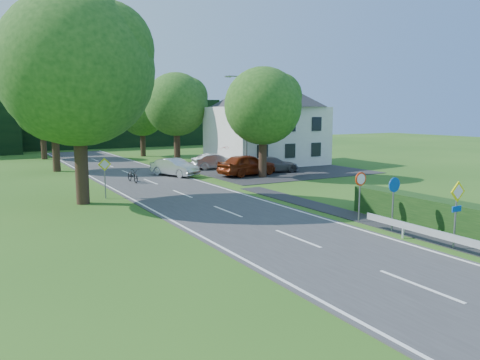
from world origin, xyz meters
TOP-DOWN VIEW (x-y plane):
  - road at (0.00, 20.00)m, footprint 7.00×80.00m
  - parking_pad at (12.00, 33.00)m, footprint 14.00×16.00m
  - line_edge_left at (-3.25, 20.00)m, footprint 0.12×80.00m
  - line_edge_right at (3.25, 20.00)m, footprint 0.12×80.00m
  - line_centre at (0.00, 20.00)m, footprint 0.12×80.00m
  - tree_main at (-6.00, 24.00)m, footprint 9.40×9.40m
  - tree_left_far at (-5.00, 40.00)m, footprint 7.00×7.00m
  - tree_right_far at (7.00, 42.00)m, footprint 7.40×7.40m
  - tree_left_back at (-4.50, 52.00)m, footprint 6.60×6.60m
  - tree_right_back at (6.00, 50.00)m, footprint 6.20×6.20m
  - tree_right_mid at (8.50, 28.00)m, footprint 7.00×7.00m
  - treeline_right at (8.00, 66.00)m, footprint 30.00×5.00m
  - house_white at (14.00, 36.00)m, footprint 10.60×8.40m
  - streetlight at (8.06, 30.00)m, footprint 2.03×0.18m
  - sign_priority_right at (4.30, 7.98)m, footprint 0.78×0.09m
  - sign_roundabout at (4.30, 10.98)m, footprint 0.64×0.08m
  - sign_speed_limit at (4.30, 12.97)m, footprint 0.64×0.11m
  - sign_priority_left at (-4.50, 24.98)m, footprint 0.78×0.09m
  - moving_car at (2.70, 31.98)m, footprint 3.06×4.49m
  - motorcycle at (-1.20, 30.38)m, footprint 0.79×1.97m
  - parked_car_red at (7.94, 29.47)m, footprint 5.32×2.86m
  - parked_car_silver_a at (7.70, 34.72)m, footprint 4.27×1.83m
  - parked_car_grey at (10.86, 30.11)m, footprint 4.78×2.67m
  - parasol at (9.23, 34.56)m, footprint 2.53×2.57m

SIDE VIEW (x-z plane):
  - road at x=0.00m, z-range 0.00..0.04m
  - parking_pad at x=12.00m, z-range 0.00..0.04m
  - line_edge_left at x=-3.25m, z-range 0.04..0.05m
  - line_edge_right at x=3.25m, z-range 0.04..0.05m
  - line_centre at x=0.00m, z-range 0.04..0.05m
  - motorcycle at x=-1.20m, z-range 0.04..1.06m
  - parked_car_grey at x=10.86m, z-range 0.04..1.35m
  - parked_car_silver_a at x=7.70m, z-range 0.04..1.41m
  - moving_car at x=2.70m, z-range 0.04..1.44m
  - parked_car_red at x=7.94m, z-range 0.04..1.76m
  - parasol at x=9.23m, z-range 0.04..2.14m
  - sign_roundabout at x=4.30m, z-range 0.49..2.86m
  - sign_priority_left at x=-4.50m, z-range 0.50..2.94m
  - sign_speed_limit at x=4.30m, z-range 0.58..2.95m
  - sign_priority_right at x=4.30m, z-range 0.50..3.09m
  - treeline_right at x=8.00m, z-range 0.00..7.00m
  - tree_right_back at x=6.00m, z-range 0.00..7.56m
  - tree_left_back at x=-4.50m, z-range 0.00..8.07m
  - tree_left_far at x=-5.00m, z-range 0.00..8.58m
  - tree_right_mid at x=8.50m, z-range 0.00..8.58m
  - house_white at x=14.00m, z-range 0.11..8.71m
  - streetlight at x=8.06m, z-range 0.46..8.46m
  - tree_right_far at x=7.00m, z-range 0.00..9.09m
  - tree_main at x=-6.00m, z-range 0.00..11.64m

